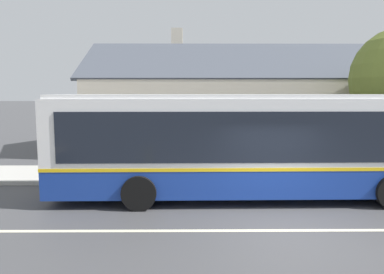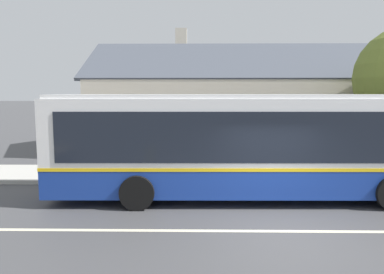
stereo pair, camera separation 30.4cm
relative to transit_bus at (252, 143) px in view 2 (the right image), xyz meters
The scene contains 7 objects.
ground_plane 3.41m from the transit_bus, 83.14° to the right, with size 300.00×300.00×0.00m, color #424244.
sidewalk_far 3.54m from the transit_bus, 83.57° to the left, with size 60.00×3.00×0.15m, color #ADAAA3.
lane_divider_stripe 3.41m from the transit_bus, 83.14° to the right, with size 60.00×0.16×0.01m, color beige.
community_building 11.51m from the transit_bus, 75.34° to the left, with size 21.13×9.45×7.26m.
transit_bus is the anchor object (origin of this frame).
bench_by_building 6.53m from the transit_bus, 157.78° to the left, with size 1.72×0.51×0.94m.
bench_down_street 3.78m from the transit_bus, 120.73° to the left, with size 1.81×0.51×0.94m.
Camera 2 is at (-2.03, -8.70, 3.31)m, focal length 35.00 mm.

